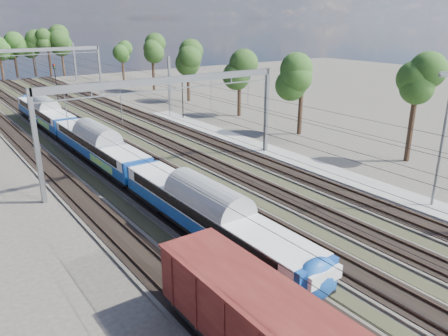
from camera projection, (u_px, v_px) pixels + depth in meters
track_bed at (111, 139)px, 52.42m from camera, size 21.00×130.00×0.34m
platform at (341, 176)px, 39.84m from camera, size 3.00×70.00×0.30m
catenary at (86, 79)px, 56.46m from camera, size 25.65×130.00×9.00m
tree_belt at (59, 47)px, 88.89m from camera, size 38.84×99.39×12.17m
emu_train at (99, 142)px, 42.46m from camera, size 2.77×58.56×4.04m
worker at (67, 93)px, 80.80m from camera, size 0.47×0.64×1.61m
signal_near at (56, 78)px, 74.51m from camera, size 0.47×0.44×6.54m
signal_far at (182, 93)px, 61.69m from camera, size 0.39×0.36×6.06m
lamp_post at (442, 136)px, 31.61m from camera, size 1.77×0.74×10.53m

